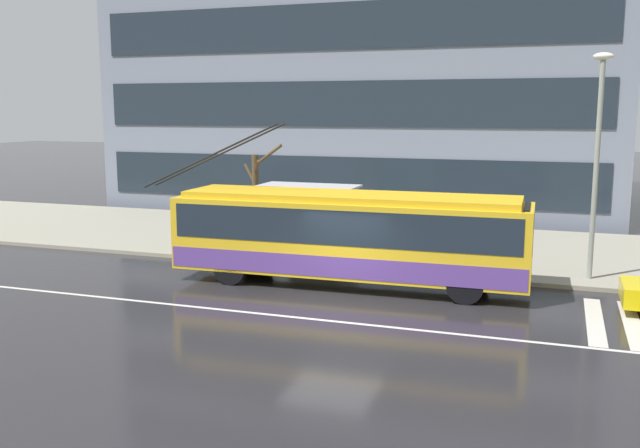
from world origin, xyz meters
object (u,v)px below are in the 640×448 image
bus_shelter (310,202)px  street_lamp (597,148)px  pedestrian_at_shelter (254,226)px  pedestrian_approaching_curb (477,217)px  trolleybus (349,235)px  pedestrian_walking_past (295,210)px  street_tree_bare (257,193)px

bus_shelter → street_lamp: size_ratio=0.51×
pedestrian_at_shelter → street_lamp: street_lamp is taller
pedestrian_approaching_curb → trolleybus: bearing=-135.1°
pedestrian_at_shelter → pedestrian_approaching_curb: bearing=4.9°
pedestrian_walking_past → pedestrian_approaching_curb: bearing=-3.7°
bus_shelter → trolleybus: bearing=-53.4°
pedestrian_at_shelter → pedestrian_walking_past: bearing=42.8°
pedestrian_approaching_curb → street_tree_bare: 8.83m
trolleybus → pedestrian_walking_past: (-3.30, 3.93, 0.10)m
bus_shelter → street_tree_bare: 3.05m
pedestrian_walking_past → street_tree_bare: size_ratio=0.50×
trolleybus → bus_shelter: 4.20m
trolleybus → pedestrian_walking_past: size_ratio=6.27×
pedestrian_walking_past → trolleybus: bearing=-50.0°
pedestrian_walking_past → bus_shelter: bearing=-35.6°
pedestrian_approaching_curb → street_lamp: (3.66, -0.76, 2.45)m
trolleybus → pedestrian_approaching_curb: bearing=44.9°
bus_shelter → street_tree_bare: size_ratio=0.90×
trolleybus → pedestrian_walking_past: trolleybus is taller
pedestrian_at_shelter → pedestrian_walking_past: size_ratio=0.86×
trolleybus → street_tree_bare: (-5.23, 4.67, 0.57)m
pedestrian_at_shelter → pedestrian_approaching_curb: size_ratio=0.84×
pedestrian_walking_past → street_lamp: 10.85m
bus_shelter → pedestrian_at_shelter: bus_shelter is taller
trolleybus → pedestrian_at_shelter: trolleybus is taller
street_lamp → street_tree_bare: (-12.40, 1.93, -2.10)m
bus_shelter → pedestrian_approaching_curb: 6.00m
trolleybus → pedestrian_approaching_curb: trolleybus is taller
pedestrian_approaching_curb → street_lamp: 4.46m
trolleybus → street_tree_bare: size_ratio=3.14×
pedestrian_walking_past → street_tree_bare: street_tree_bare is taller
pedestrian_at_shelter → pedestrian_approaching_curb: 8.09m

